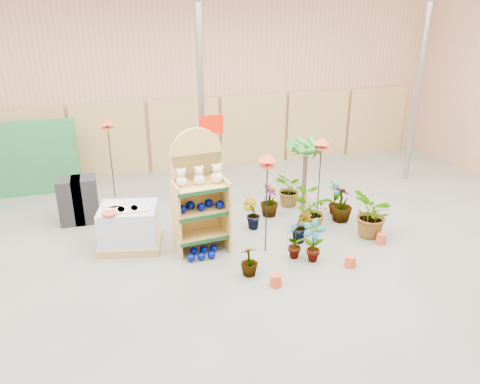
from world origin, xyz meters
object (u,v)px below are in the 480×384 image
object	(u,v)px
display_shelf	(199,195)
bird_table_front	(267,161)
potted_plant_2	(310,211)
pallet_stack	(129,227)

from	to	relation	value
display_shelf	bird_table_front	distance (m)	1.48
display_shelf	potted_plant_2	bearing A→B (deg)	-5.03
pallet_stack	potted_plant_2	distance (m)	3.64
pallet_stack	bird_table_front	size ratio (longest dim) A/B	0.68
display_shelf	bird_table_front	bearing A→B (deg)	-31.81
display_shelf	bird_table_front	size ratio (longest dim) A/B	1.19
potted_plant_2	bird_table_front	bearing A→B (deg)	-153.27
display_shelf	pallet_stack	bearing A→B (deg)	157.69
pallet_stack	potted_plant_2	size ratio (longest dim) A/B	1.56
display_shelf	bird_table_front	world-z (taller)	display_shelf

